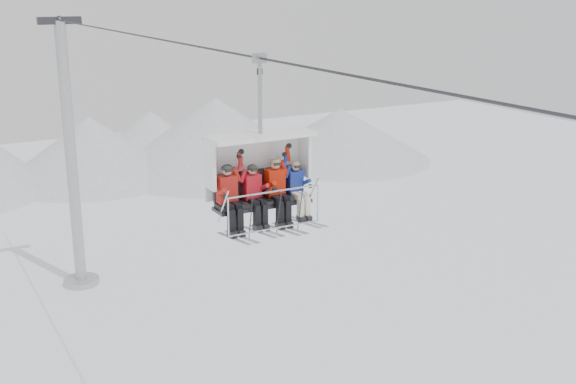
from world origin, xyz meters
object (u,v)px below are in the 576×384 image
lift_tower_right (73,176)px  chairlift_carrier (258,168)px  skier_far_left (229,195)px  skier_center_left (254,193)px  skier_far_right (297,188)px  skier_center_right (277,188)px

lift_tower_right → chairlift_carrier: bearing=-90.0°
lift_tower_right → skier_far_left: 21.34m
skier_center_left → skier_far_right: bearing=-0.5°
chairlift_carrier → skier_center_left: chairlift_carrier is taller
chairlift_carrier → skier_center_left: size_ratio=2.36×
chairlift_carrier → skier_far_left: (-0.91, -0.30, -0.47)m
skier_far_left → skier_center_left: bearing=-0.8°
chairlift_carrier → skier_center_right: chairlift_carrier is taller
lift_tower_right → skier_center_left: (-0.27, -20.86, 4.42)m
skier_center_right → skier_far_right: bearing=-2.0°
chairlift_carrier → skier_far_left: chairlift_carrier is taller
chairlift_carrier → skier_center_left: 0.66m
skier_center_right → lift_tower_right: bearing=90.9°
lift_tower_right → skier_far_left: lift_tower_right is taller
chairlift_carrier → skier_far_left: size_ratio=2.31×
skier_center_left → skier_center_right: size_ratio=0.98×
skier_far_left → skier_center_right: bearing=0.0°
skier_far_left → skier_far_right: bearing=-0.6°
lift_tower_right → chairlift_carrier: (0.00, -20.54, 4.93)m
chairlift_carrier → skier_far_right: (0.89, -0.32, -0.54)m
skier_center_left → skier_far_right: size_ratio=1.00×
lift_tower_right → skier_center_left: 21.32m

